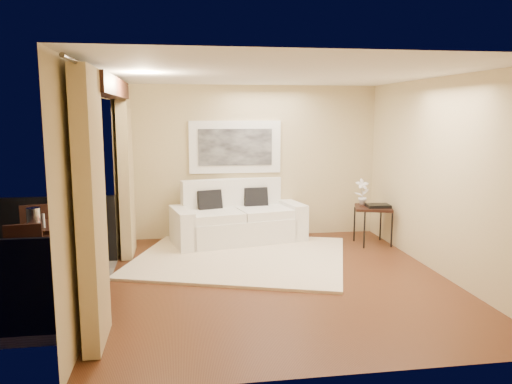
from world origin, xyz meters
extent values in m
plane|color=brown|center=(0.00, 0.00, 0.00)|extent=(5.00, 5.00, 0.00)
plane|color=white|center=(0.00, 0.00, 2.70)|extent=(5.00, 5.00, 0.00)
plane|color=#C9B787|center=(0.00, 2.50, 1.35)|extent=(4.50, 0.00, 4.50)
plane|color=#C9B787|center=(0.00, -2.50, 1.35)|extent=(4.50, 0.00, 4.50)
plane|color=#C9B787|center=(2.25, 0.00, 1.35)|extent=(0.00, 5.00, 5.00)
plane|color=#C9B787|center=(-2.25, 1.85, 1.35)|extent=(0.00, 2.70, 2.70)
plane|color=#C9B787|center=(-2.25, -1.85, 1.35)|extent=(0.00, 2.70, 2.70)
plane|color=#C9B787|center=(-2.25, 0.00, 2.55)|extent=(0.00, 2.40, 2.40)
cube|color=black|center=(-2.13, 0.00, 2.52)|extent=(0.28, 2.40, 0.22)
cube|color=#605B56|center=(-3.15, 0.00, -0.06)|extent=(1.80, 2.60, 0.12)
cube|color=black|center=(-3.15, 1.27, 0.50)|extent=(1.80, 0.06, 1.00)
cube|color=tan|center=(-2.11, 1.55, 1.32)|extent=(0.16, 0.75, 2.62)
cube|color=tan|center=(-2.11, -1.55, 1.32)|extent=(0.16, 0.75, 2.62)
cylinder|color=#4C473F|center=(-2.11, 0.00, 2.63)|extent=(0.04, 4.80, 0.04)
cube|color=white|center=(-0.32, 2.47, 1.62)|extent=(1.62, 0.05, 0.92)
cube|color=black|center=(-0.32, 2.44, 1.62)|extent=(1.30, 0.02, 0.64)
cube|color=#FFECCD|center=(-0.39, 1.10, 0.02)|extent=(3.80, 3.54, 0.04)
cube|color=white|center=(-0.32, 2.02, 0.22)|extent=(1.95, 1.30, 0.44)
cube|color=white|center=(-0.39, 2.38, 0.63)|extent=(1.80, 0.60, 0.86)
cube|color=white|center=(-1.28, 1.82, 0.33)|extent=(0.44, 0.98, 0.65)
cube|color=white|center=(0.64, 2.22, 0.33)|extent=(0.44, 0.98, 0.65)
cube|color=white|center=(-0.73, 1.90, 0.52)|extent=(1.00, 1.00, 0.15)
cube|color=white|center=(0.11, 2.08, 0.52)|extent=(1.00, 1.00, 0.15)
cube|color=black|center=(-0.79, 2.13, 0.70)|extent=(0.46, 0.31, 0.43)
cube|color=black|center=(0.03, 2.31, 0.70)|extent=(0.44, 0.23, 0.43)
cube|color=black|center=(1.93, 1.58, 0.63)|extent=(0.75, 0.75, 0.04)
cylinder|color=black|center=(1.69, 1.34, 0.30)|extent=(0.03, 0.03, 0.61)
cylinder|color=black|center=(2.17, 1.34, 0.30)|extent=(0.03, 0.03, 0.61)
cylinder|color=black|center=(1.69, 1.82, 0.30)|extent=(0.03, 0.03, 0.61)
cylinder|color=black|center=(2.17, 1.82, 0.30)|extent=(0.03, 0.03, 0.61)
cube|color=black|center=(1.99, 1.52, 0.68)|extent=(0.40, 0.31, 0.05)
imported|color=white|center=(1.79, 1.76, 0.88)|extent=(0.24, 0.17, 0.45)
cube|color=black|center=(-3.00, 0.32, 0.76)|extent=(0.79, 0.79, 0.05)
cylinder|color=black|center=(-3.27, 0.05, 0.37)|extent=(0.04, 0.04, 0.73)
cylinder|color=black|center=(-2.72, 0.05, 0.37)|extent=(0.04, 0.04, 0.73)
cylinder|color=black|center=(-3.27, 0.59, 0.37)|extent=(0.04, 0.04, 0.73)
cylinder|color=black|center=(-2.72, 0.59, 0.37)|extent=(0.04, 0.04, 0.73)
cube|color=black|center=(-3.31, 1.00, 0.45)|extent=(0.50, 0.50, 0.05)
cube|color=black|center=(-3.26, 0.82, 0.69)|extent=(0.42, 0.15, 0.54)
cylinder|color=black|center=(-3.19, 1.20, 0.21)|extent=(0.03, 0.03, 0.43)
cylinder|color=black|center=(-3.51, 1.12, 0.21)|extent=(0.03, 0.03, 0.43)
cylinder|color=black|center=(-3.10, 0.88, 0.21)|extent=(0.03, 0.03, 0.43)
cylinder|color=black|center=(-3.43, 0.80, 0.21)|extent=(0.03, 0.03, 0.43)
cube|color=black|center=(-3.06, -0.57, 0.44)|extent=(0.47, 0.47, 0.05)
cube|color=black|center=(-3.08, -0.39, 0.68)|extent=(0.41, 0.11, 0.54)
cylinder|color=black|center=(-3.20, -0.76, 0.21)|extent=(0.03, 0.03, 0.42)
cylinder|color=black|center=(-2.87, -0.71, 0.21)|extent=(0.03, 0.03, 0.42)
cylinder|color=black|center=(-3.25, -0.43, 0.21)|extent=(0.03, 0.03, 0.42)
cylinder|color=black|center=(-2.92, -0.38, 0.21)|extent=(0.03, 0.03, 0.42)
cylinder|color=silver|center=(-3.19, 0.46, 0.89)|extent=(0.18, 0.18, 0.20)
cylinder|color=red|center=(-2.95, 0.44, 0.82)|extent=(0.06, 0.06, 0.07)
cylinder|color=silver|center=(-2.99, 0.14, 0.88)|extent=(0.04, 0.04, 0.18)
cylinder|color=silver|center=(-2.83, 0.23, 0.85)|extent=(0.06, 0.06, 0.12)
cylinder|color=silver|center=(-2.87, 0.32, 0.85)|extent=(0.06, 0.06, 0.12)
camera|label=1|loc=(-1.27, -6.30, 2.21)|focal=35.00mm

